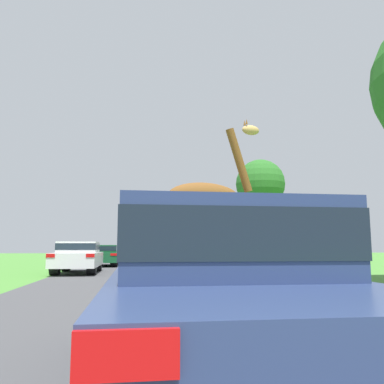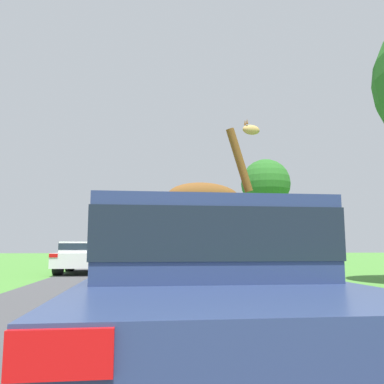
% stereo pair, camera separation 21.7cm
% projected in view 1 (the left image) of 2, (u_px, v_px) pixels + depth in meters
% --- Properties ---
extents(road, '(7.33, 120.00, 0.00)m').
position_uv_depth(road, '(142.00, 263.00, 28.48)').
color(road, '#424244').
rests_on(road, ground).
extents(giraffe_near_road, '(2.90, 1.13, 4.87)m').
position_uv_depth(giraffe_near_road, '(208.00, 200.00, 11.42)').
color(giraffe_near_road, tan).
rests_on(giraffe_near_road, ground).
extents(car_lead_maroon, '(1.71, 4.10, 1.40)m').
position_uv_depth(car_lead_maroon, '(218.00, 289.00, 3.27)').
color(car_lead_maroon, navy).
rests_on(car_lead_maroon, ground).
extents(car_queue_right, '(1.93, 4.40, 1.20)m').
position_uv_depth(car_queue_right, '(102.00, 255.00, 23.62)').
color(car_queue_right, '#144C28').
rests_on(car_queue_right, ground).
extents(car_queue_left, '(1.73, 4.48, 1.30)m').
position_uv_depth(car_queue_left, '(78.00, 256.00, 17.05)').
color(car_queue_left, silver).
rests_on(car_queue_left, ground).
extents(car_far_ahead, '(1.81, 4.76, 1.46)m').
position_uv_depth(car_far_ahead, '(199.00, 253.00, 20.51)').
color(car_far_ahead, gray).
rests_on(car_far_ahead, ground).
extents(tree_left_edge, '(4.00, 4.00, 8.23)m').
position_uv_depth(tree_left_edge, '(260.00, 185.00, 33.22)').
color(tree_left_edge, '#4C3828').
rests_on(tree_left_edge, ground).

